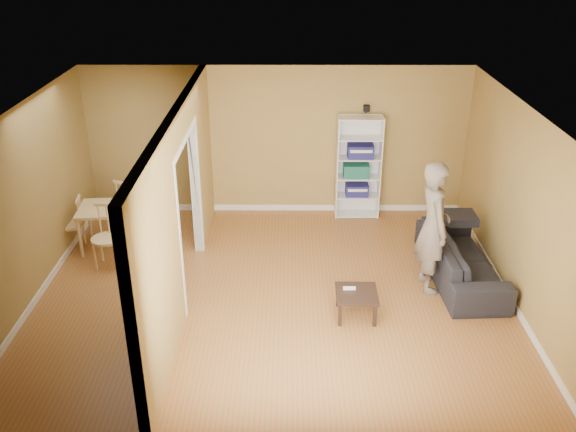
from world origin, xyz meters
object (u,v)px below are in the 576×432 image
(sofa, at_px, (462,253))
(chair_near, at_px, (106,237))
(bookshelf, at_px, (358,166))
(chair_left, at_px, (72,223))
(person, at_px, (434,216))
(chair_far, at_px, (131,203))
(coffee_table, at_px, (357,296))
(dining_table, at_px, (115,212))

(sofa, xyz_separation_m, chair_near, (-5.20, 0.31, 0.08))
(bookshelf, bearing_deg, chair_left, -164.36)
(person, relative_size, chair_near, 2.29)
(chair_far, bearing_deg, sofa, -173.45)
(coffee_table, height_order, chair_far, chair_far)
(sofa, bearing_deg, person, 112.44)
(chair_far, bearing_deg, chair_left, 65.71)
(coffee_table, distance_m, chair_near, 3.82)
(chair_far, bearing_deg, dining_table, 106.26)
(sofa, height_order, dining_table, sofa)
(coffee_table, height_order, dining_table, dining_table)
(bookshelf, relative_size, coffee_table, 3.35)
(chair_left, relative_size, chair_far, 0.93)
(bookshelf, height_order, chair_far, bookshelf)
(sofa, xyz_separation_m, chair_far, (-5.13, 1.58, 0.06))
(person, xyz_separation_m, dining_table, (-4.69, 1.19, -0.50))
(chair_far, bearing_deg, bookshelf, -147.57)
(bookshelf, bearing_deg, person, -72.19)
(dining_table, bearing_deg, chair_left, -174.89)
(person, height_order, dining_table, person)
(chair_near, relative_size, chair_far, 1.05)
(sofa, distance_m, bookshelf, 2.58)
(bookshelf, bearing_deg, sofa, -59.10)
(sofa, distance_m, chair_near, 5.21)
(bookshelf, xyz_separation_m, chair_near, (-3.90, -1.86, -0.41))
(chair_near, bearing_deg, coffee_table, -18.32)
(bookshelf, relative_size, chair_near, 1.85)
(bookshelf, distance_m, chair_left, 4.80)
(chair_left, height_order, chair_far, chair_far)
(person, height_order, chair_near, person)
(sofa, bearing_deg, dining_table, 76.99)
(coffee_table, relative_size, chair_far, 0.58)
(person, relative_size, dining_table, 2.02)
(person, xyz_separation_m, chair_near, (-4.68, 0.56, -0.62))
(person, bearing_deg, chair_left, 72.48)
(person, relative_size, chair_left, 2.57)
(sofa, relative_size, person, 0.96)
(chair_left, distance_m, chair_far, 1.04)
(bookshelf, distance_m, coffee_table, 3.22)
(sofa, bearing_deg, chair_near, 83.79)
(sofa, relative_size, chair_far, 2.30)
(coffee_table, xyz_separation_m, chair_left, (-4.30, 1.86, 0.13))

